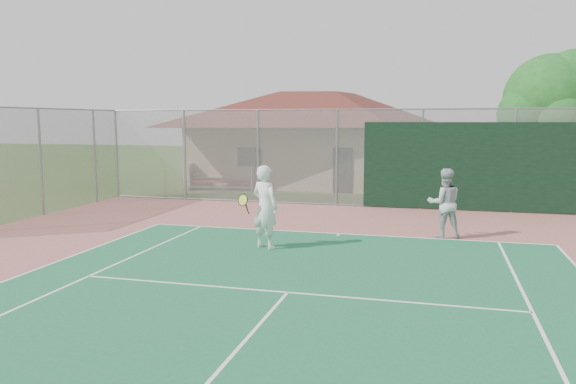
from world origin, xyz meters
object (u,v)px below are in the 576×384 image
object	(u,v)px
bleachers	(225,175)
tree	(553,103)
player_grey_back	(444,204)
player_white_front	(265,208)
clubhouse	(318,129)

from	to	relation	value
bleachers	tree	world-z (taller)	tree
player_grey_back	player_white_front	bearing A→B (deg)	15.22
clubhouse	bleachers	xyz separation A→B (m)	(-3.62, -3.47, -2.08)
clubhouse	player_grey_back	world-z (taller)	clubhouse
clubhouse	bleachers	world-z (taller)	clubhouse
tree	bleachers	bearing A→B (deg)	176.35
bleachers	player_white_front	bearing A→B (deg)	-70.91
bleachers	player_grey_back	xyz separation A→B (m)	(9.61, -8.73, 0.30)
tree	clubhouse	bearing A→B (deg)	156.36
bleachers	player_grey_back	size ratio (longest dim) A/B	1.77
clubhouse	player_grey_back	size ratio (longest dim) A/B	6.72
player_white_front	player_grey_back	distance (m)	4.86
clubhouse	tree	bearing A→B (deg)	-23.41
tree	player_white_front	xyz separation A→B (m)	(-8.12, -10.30, -2.73)
bleachers	tree	size ratio (longest dim) A/B	0.57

